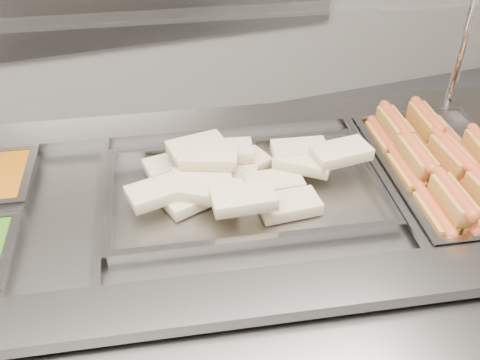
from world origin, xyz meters
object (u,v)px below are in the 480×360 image
object	(u,v)px
steam_counter	(224,304)
pan_hotdogs	(446,179)
pan_wraps	(244,195)
sneeze_guard	(206,19)

from	to	relation	value
steam_counter	pan_hotdogs	size ratio (longest dim) A/B	3.32
pan_hotdogs	pan_wraps	size ratio (longest dim) A/B	0.81
sneeze_guard	pan_wraps	distance (m)	0.49
sneeze_guard	pan_hotdogs	distance (m)	0.85
steam_counter	sneeze_guard	xyz separation A→B (m)	(0.04, 0.23, 0.89)
steam_counter	pan_wraps	distance (m)	0.47
sneeze_guard	pan_hotdogs	xyz separation A→B (m)	(0.63, -0.35, -0.44)
steam_counter	pan_wraps	size ratio (longest dim) A/B	2.70
steam_counter	sneeze_guard	world-z (taller)	sneeze_guard
sneeze_guard	pan_wraps	bearing A→B (deg)	-84.58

